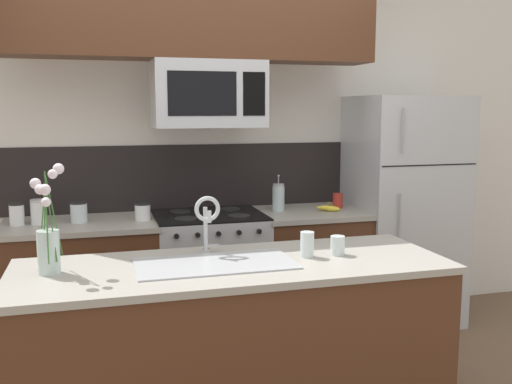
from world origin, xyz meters
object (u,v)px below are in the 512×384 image
at_px(microwave, 208,94).
at_px(drinking_glass, 307,244).
at_px(storage_jar_medium, 39,212).
at_px(storage_jar_squat, 143,212).
at_px(stove_range, 210,278).
at_px(refrigerator, 402,210).
at_px(storage_jar_short, 79,212).
at_px(spare_glass, 338,245).
at_px(coffee_tin, 338,201).
at_px(storage_jar_tall, 17,214).
at_px(sink_faucet, 207,217).
at_px(flower_vase, 48,241).
at_px(banana_bunch, 329,208).
at_px(french_press, 278,197).

bearing_deg(microwave, drinking_glass, -77.93).
distance_m(storage_jar_medium, storage_jar_squat, 0.66).
distance_m(stove_range, refrigerator, 1.58).
height_order(stove_range, storage_jar_short, storage_jar_short).
bearing_deg(storage_jar_short, storage_jar_squat, -5.29).
bearing_deg(storage_jar_medium, stove_range, -0.62).
relative_size(storage_jar_medium, spare_glass, 1.64).
xyz_separation_m(storage_jar_medium, coffee_tin, (2.12, 0.04, -0.03)).
distance_m(storage_jar_tall, storage_jar_squat, 0.79).
xyz_separation_m(microwave, storage_jar_short, (-0.87, 0.02, -0.77)).
height_order(stove_range, refrigerator, refrigerator).
relative_size(stove_range, drinking_glass, 7.18).
relative_size(refrigerator, sink_faucet, 5.71).
bearing_deg(drinking_glass, storage_jar_medium, 137.72).
distance_m(refrigerator, flower_vase, 2.78).
height_order(drinking_glass, spare_glass, drinking_glass).
bearing_deg(stove_range, flower_vase, -129.04).
bearing_deg(refrigerator, storage_jar_tall, -179.90).
bearing_deg(banana_bunch, storage_jar_squat, 178.96).
xyz_separation_m(storage_jar_short, storage_jar_squat, (0.41, -0.04, -0.01)).
xyz_separation_m(spare_glass, flower_vase, (-1.40, 0.05, 0.10)).
bearing_deg(storage_jar_medium, microwave, -1.69).
bearing_deg(flower_vase, refrigerator, 25.96).
height_order(banana_bunch, french_press, french_press).
distance_m(microwave, storage_jar_medium, 1.35).
height_order(stove_range, french_press, french_press).
bearing_deg(storage_jar_squat, stove_range, 4.44).
bearing_deg(coffee_tin, stove_range, -177.13).
bearing_deg(coffee_tin, spare_glass, -113.89).
relative_size(storage_jar_medium, storage_jar_squat, 1.39).
bearing_deg(storage_jar_short, banana_bunch, -2.04).
xyz_separation_m(microwave, banana_bunch, (0.88, -0.04, -0.82)).
bearing_deg(microwave, refrigerator, 1.54).
xyz_separation_m(coffee_tin, spare_glass, (-0.57, -1.29, -0.01)).
distance_m(stove_range, banana_bunch, 1.00).
height_order(storage_jar_squat, flower_vase, flower_vase).
bearing_deg(banana_bunch, drinking_glass, -117.75).
xyz_separation_m(refrigerator, storage_jar_short, (-2.40, -0.02, 0.11)).
xyz_separation_m(stove_range, storage_jar_tall, (-1.25, 0.02, 0.52)).
xyz_separation_m(stove_range, french_press, (0.53, 0.06, 0.55)).
height_order(storage_jar_tall, flower_vase, flower_vase).
xyz_separation_m(refrigerator, storage_jar_tall, (-2.78, -0.00, 0.11)).
height_order(refrigerator, drinking_glass, refrigerator).
bearing_deg(coffee_tin, storage_jar_tall, -179.11).
xyz_separation_m(storage_jar_short, sink_faucet, (0.66, -1.06, 0.13)).
height_order(storage_jar_short, french_press, french_press).
distance_m(storage_jar_medium, sink_faucet, 1.40).
distance_m(refrigerator, storage_jar_medium, 2.65).
relative_size(storage_jar_tall, flower_vase, 0.29).
height_order(microwave, flower_vase, microwave).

